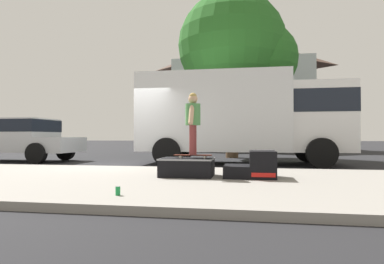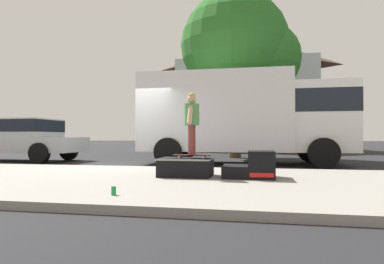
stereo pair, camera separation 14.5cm
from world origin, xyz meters
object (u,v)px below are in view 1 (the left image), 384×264
skateboard (193,155)px  skater_kid (193,118)px  kicker_ramp (254,166)px  soda_can (118,191)px  box_truck (243,114)px  street_tree_main (238,49)px  pickup_truck_silver (10,138)px  skate_box (187,166)px

skateboard → skater_kid: (0.00, 0.00, 0.76)m
kicker_ramp → soda_can: bearing=-129.1°
box_truck → street_tree_main: street_tree_main is taller
kicker_ramp → pickup_truck_silver: (-9.05, 4.54, 0.55)m
soda_can → street_tree_main: (1.35, 10.47, 4.65)m
skate_box → street_tree_main: bearing=84.3°
skateboard → soda_can: skateboard is taller
soda_can → skate_box: bearing=76.9°
kicker_ramp → box_truck: (-0.30, 4.73, 1.36)m
kicker_ramp → pickup_truck_silver: size_ratio=0.18×
box_truck → pickup_truck_silver: size_ratio=1.21×
skate_box → street_tree_main: street_tree_main is taller
kicker_ramp → skate_box: bearing=180.0°
skateboard → pickup_truck_silver: pickup_truck_silver is taller
kicker_ramp → skateboard: 1.26m
skateboard → soda_can: 2.49m
skate_box → skater_kid: (0.11, 0.04, 0.99)m
kicker_ramp → pickup_truck_silver: bearing=153.4°
skater_kid → soda_can: 2.71m
soda_can → street_tree_main: street_tree_main is taller
soda_can → kicker_ramp: bearing=50.9°
skate_box → box_truck: size_ratio=0.16×
pickup_truck_silver → street_tree_main: street_tree_main is taller
skater_kid → box_truck: (0.94, 4.69, 0.39)m
skate_box → kicker_ramp: size_ratio=1.07×
soda_can → box_truck: 7.40m
skateboard → soda_can: size_ratio=6.24×
skater_kid → box_truck: box_truck is taller
pickup_truck_silver → street_tree_main: size_ratio=0.77×
skate_box → skater_kid: 1.00m
skateboard → skate_box: bearing=-160.7°
box_truck → soda_can: bearing=-102.7°
kicker_ramp → soda_can: kicker_ramp is taller
soda_can → box_truck: size_ratio=0.02×
pickup_truck_silver → skate_box: bearing=-30.5°
skateboard → pickup_truck_silver: size_ratio=0.14×
kicker_ramp → street_tree_main: street_tree_main is taller
pickup_truck_silver → soda_can: bearing=-43.9°
skate_box → soda_can: skate_box is taller
skater_kid → pickup_truck_silver: skater_kid is taller
soda_can → pickup_truck_silver: (-7.16, 6.88, 0.71)m
pickup_truck_silver → street_tree_main: bearing=22.9°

